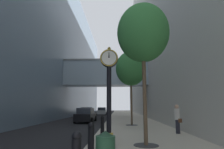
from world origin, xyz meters
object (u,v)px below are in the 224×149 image
object	(u,v)px
pedestrian_walking	(177,118)
street_tree_mid_near	(131,69)
street_tree_near	(143,34)
street_clock	(109,89)
bollard_second	(91,138)
car_black_mid	(86,115)
bollard_fourth	(102,125)
car_grey_far	(87,113)
car_silver_near	(102,111)

from	to	relation	value
pedestrian_walking	street_tree_mid_near	bearing A→B (deg)	116.02
street_tree_near	pedestrian_walking	world-z (taller)	street_tree_near
street_tree_mid_near	pedestrian_walking	size ratio (longest dim) A/B	3.83
street_clock	bollard_second	size ratio (longest dim) A/B	4.00
street_clock	car_black_mid	xyz separation A→B (m)	(-3.35, 13.40, -1.82)
bollard_fourth	pedestrian_walking	distance (m)	4.77
street_clock	car_grey_far	size ratio (longest dim) A/B	1.12
bollard_second	car_silver_near	distance (m)	33.43
street_clock	car_silver_near	size ratio (longest dim) A/B	1.00
pedestrian_walking	bollard_second	bearing A→B (deg)	-131.32
street_clock	street_tree_near	bearing A→B (deg)	-0.41
bollard_second	pedestrian_walking	bearing A→B (deg)	48.68
bollard_fourth	car_black_mid	world-z (taller)	car_black_mid
street_tree_mid_near	car_black_mid	size ratio (longest dim) A/B	1.48
bollard_second	car_black_mid	bearing A→B (deg)	100.50
street_tree_mid_near	car_grey_far	size ratio (longest dim) A/B	1.71
car_silver_near	car_black_mid	distance (m)	18.22
car_silver_near	pedestrian_walking	bearing A→B (deg)	-75.61
car_silver_near	car_black_mid	size ratio (longest dim) A/B	0.97
street_tree_mid_near	pedestrian_walking	xyz separation A→B (m)	(2.53, -5.19, -4.26)
car_silver_near	car_grey_far	size ratio (longest dim) A/B	1.11
bollard_second	car_black_mid	xyz separation A→B (m)	(-2.80, 15.12, 0.07)
pedestrian_walking	car_grey_far	size ratio (longest dim) A/B	0.45
car_grey_far	street_tree_near	bearing A→B (deg)	-73.81
pedestrian_walking	street_clock	bearing A→B (deg)	-138.80
street_clock	bollard_fourth	xyz separation A→B (m)	(-0.55, 3.06, -1.88)
car_silver_near	bollard_fourth	bearing A→B (deg)	-85.08
pedestrian_walking	car_black_mid	bearing A→B (deg)	127.62
bollard_second	street_tree_near	size ratio (longest dim) A/B	0.17
bollard_second	street_tree_mid_near	bearing A→B (deg)	78.31
street_tree_near	pedestrian_walking	size ratio (longest dim) A/B	3.68
bollard_fourth	street_tree_mid_near	world-z (taller)	street_tree_mid_near
street_clock	bollard_second	world-z (taller)	street_clock
bollard_fourth	pedestrian_walking	xyz separation A→B (m)	(4.72, 0.59, 0.37)
street_tree_near	car_grey_far	world-z (taller)	street_tree_near
street_clock	car_grey_far	bearing A→B (deg)	102.09
street_tree_near	pedestrian_walking	xyz separation A→B (m)	(2.53, 3.66, -4.20)
street_clock	pedestrian_walking	world-z (taller)	street_clock
bollard_second	pedestrian_walking	world-z (taller)	pedestrian_walking
car_black_mid	car_grey_far	world-z (taller)	car_grey_far
street_tree_near	street_tree_mid_near	size ratio (longest dim) A/B	0.96
street_tree_mid_near	pedestrian_walking	bearing A→B (deg)	-63.98
car_black_mid	car_grey_far	distance (m)	8.08
street_tree_mid_near	pedestrian_walking	distance (m)	7.17
street_clock	car_grey_far	world-z (taller)	street_clock
car_black_mid	bollard_second	bearing A→B (deg)	-79.50
bollard_fourth	street_tree_mid_near	bearing A→B (deg)	69.29
street_tree_mid_near	car_grey_far	world-z (taller)	street_tree_mid_near
street_tree_near	car_grey_far	xyz separation A→B (m)	(-6.21, 21.40, -4.49)
street_tree_mid_near	car_silver_near	xyz separation A→B (m)	(-4.64, 22.78, -4.58)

